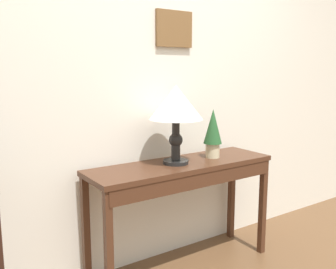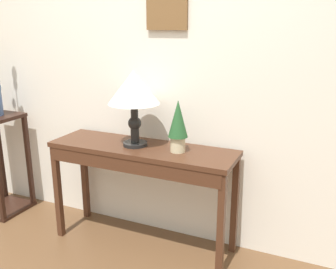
# 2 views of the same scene
# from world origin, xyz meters

# --- Properties ---
(back_wall_with_art) EXTENTS (9.00, 0.13, 2.80)m
(back_wall_with_art) POSITION_xyz_m (0.00, 1.56, 1.40)
(back_wall_with_art) COLOR silver
(back_wall_with_art) RESTS_ON ground
(console_table) EXTENTS (1.38, 0.41, 0.79)m
(console_table) POSITION_xyz_m (-0.02, 1.24, 0.69)
(console_table) COLOR #472819
(console_table) RESTS_ON ground
(table_lamp) EXTENTS (0.37, 0.37, 0.54)m
(table_lamp) POSITION_xyz_m (-0.08, 1.27, 1.20)
(table_lamp) COLOR black
(table_lamp) RESTS_ON console_table
(potted_plant_on_console) EXTENTS (0.14, 0.14, 0.36)m
(potted_plant_on_console) POSITION_xyz_m (0.26, 1.27, 0.99)
(potted_plant_on_console) COLOR beige
(potted_plant_on_console) RESTS_ON console_table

